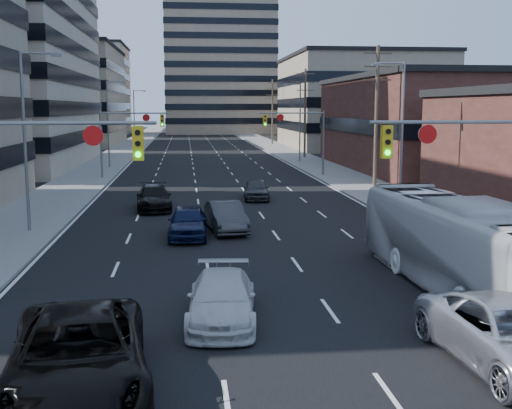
{
  "coord_description": "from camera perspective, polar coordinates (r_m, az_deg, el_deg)",
  "views": [
    {
      "loc": [
        -2.6,
        -12.89,
        6.28
      ],
      "look_at": [
        0.36,
        13.92,
        2.2
      ],
      "focal_mm": 45.0,
      "sensor_mm": 36.0,
      "label": 1
    }
  ],
  "objects": [
    {
      "name": "bg_block_left",
      "position": [
        155.03,
        -15.95,
        9.66
      ],
      "size": [
        24.0,
        24.0,
        20.0
      ],
      "primitive_type": "cube",
      "color": "#ADA089",
      "rests_on": "ground"
    },
    {
      "name": "signal_near_left",
      "position": [
        21.53,
        -19.32,
        2.91
      ],
      "size": [
        6.59,
        0.33,
        6.0
      ],
      "color": "slate",
      "rests_on": "ground"
    },
    {
      "name": "streetlight_right_near",
      "position": [
        40.06,
        12.64,
        6.64
      ],
      "size": [
        2.03,
        0.22,
        9.0
      ],
      "color": "slate",
      "rests_on": "ground"
    },
    {
      "name": "office_left_far",
      "position": [
        114.91,
        -17.25,
        9.09
      ],
      "size": [
        20.0,
        30.0,
        16.0
      ],
      "primitive_type": "cube",
      "color": "gray",
      "rests_on": "ground"
    },
    {
      "name": "sedan_blue",
      "position": [
        31.36,
        -6.07,
        -1.55
      ],
      "size": [
        1.99,
        4.64,
        1.56
      ],
      "primitive_type": "imported",
      "rotation": [
        0.0,
        0.0,
        -0.03
      ],
      "color": "black",
      "rests_on": "ground"
    },
    {
      "name": "sedan_grey_center",
      "position": [
        32.77,
        -2.7,
        -1.1
      ],
      "size": [
        2.16,
        4.78,
        1.52
      ],
      "primitive_type": "imported",
      "rotation": [
        0.0,
        0.0,
        0.12
      ],
      "color": "#343436",
      "rests_on": "ground"
    },
    {
      "name": "ground",
      "position": [
        14.57,
        4.82,
        -16.97
      ],
      "size": [
        400.0,
        400.0,
        0.0
      ],
      "primitive_type": "plane",
      "color": "black",
      "rests_on": "ground"
    },
    {
      "name": "utility_pole_distant",
      "position": [
        109.89,
        1.47,
        8.34
      ],
      "size": [
        2.2,
        0.28,
        11.0
      ],
      "color": "#4C3D2D",
      "rests_on": "ground"
    },
    {
      "name": "utility_pole_block",
      "position": [
        51.08,
        10.65,
        7.9
      ],
      "size": [
        2.2,
        0.28,
        11.0
      ],
      "color": "#4C3D2D",
      "rests_on": "ground"
    },
    {
      "name": "black_pickup",
      "position": [
        14.91,
        -15.57,
        -12.86
      ],
      "size": [
        3.73,
        6.83,
        1.81
      ],
      "primitive_type": "imported",
      "rotation": [
        0.0,
        0.0,
        0.11
      ],
      "color": "black",
      "rests_on": "ground"
    },
    {
      "name": "sidewalk_right",
      "position": [
        143.72,
        -0.66,
        6.13
      ],
      "size": [
        5.0,
        300.0,
        0.15
      ],
      "primitive_type": "cube",
      "color": "slate",
      "rests_on": "ground"
    },
    {
      "name": "office_right_far",
      "position": [
        104.6,
        9.12,
        8.9
      ],
      "size": [
        22.0,
        28.0,
        14.0
      ],
      "primitive_type": "cube",
      "color": "gray",
      "rests_on": "ground"
    },
    {
      "name": "streetlight_left_near",
      "position": [
        33.81,
        -19.63,
        6.03
      ],
      "size": [
        2.03,
        0.22,
        9.0
      ],
      "color": "slate",
      "rests_on": "ground"
    },
    {
      "name": "sidewalk_left",
      "position": [
        143.3,
        -9.9,
        6.0
      ],
      "size": [
        5.0,
        300.0,
        0.15
      ],
      "primitive_type": "cube",
      "color": "slate",
      "rests_on": "ground"
    },
    {
      "name": "road_surface",
      "position": [
        143.05,
        -5.27,
        6.06
      ],
      "size": [
        18.0,
        300.0,
        0.02
      ],
      "primitive_type": "cube",
      "color": "black",
      "rests_on": "ground"
    },
    {
      "name": "signal_far_left",
      "position": [
        58.14,
        -11.38,
        6.49
      ],
      "size": [
        6.09,
        0.33,
        6.0
      ],
      "color": "slate",
      "rests_on": "ground"
    },
    {
      "name": "streetlight_left_far",
      "position": [
        103.19,
        -10.69,
        7.78
      ],
      "size": [
        2.03,
        0.22,
        9.0
      ],
      "color": "slate",
      "rests_on": "ground"
    },
    {
      "name": "apartment_tower",
      "position": [
        164.69,
        -3.38,
        16.52
      ],
      "size": [
        26.0,
        26.0,
        58.0
      ],
      "primitive_type": "cube",
      "color": "gray",
      "rests_on": "ground"
    },
    {
      "name": "signal_far_right",
      "position": [
        58.82,
        3.81,
        6.66
      ],
      "size": [
        6.09,
        0.33,
        6.0
      ],
      "color": "slate",
      "rests_on": "ground"
    },
    {
      "name": "streetlight_right_far",
      "position": [
        74.04,
        3.81,
        7.64
      ],
      "size": [
        2.03,
        0.22,
        9.0
      ],
      "color": "slate",
      "rests_on": "ground"
    },
    {
      "name": "silver_suv",
      "position": [
        17.0,
        21.82,
        -10.75
      ],
      "size": [
        3.2,
        6.15,
        1.66
      ],
      "primitive_type": "imported",
      "rotation": [
        0.0,
        0.0,
        0.08
      ],
      "color": "silver",
      "rests_on": "ground"
    },
    {
      "name": "transit_bus",
      "position": [
        23.31,
        17.38,
        -3.32
      ],
      "size": [
        3.2,
        11.77,
        3.25
      ],
      "primitive_type": "imported",
      "rotation": [
        0.0,
        0.0,
        0.04
      ],
      "color": "silver",
      "rests_on": "ground"
    },
    {
      "name": "signal_near_right",
      "position": [
        23.26,
        19.38,
        3.3
      ],
      "size": [
        6.59,
        0.33,
        6.0
      ],
      "color": "slate",
      "rests_on": "ground"
    },
    {
      "name": "streetlight_left_mid",
      "position": [
        68.34,
        -12.9,
        7.36
      ],
      "size": [
        2.03,
        0.22,
        9.0
      ],
      "color": "slate",
      "rests_on": "ground"
    },
    {
      "name": "sedan_black_far",
      "position": [
        40.2,
        -9.06,
        0.59
      ],
      "size": [
        2.44,
        5.28,
        1.5
      ],
      "primitive_type": "imported",
      "rotation": [
        0.0,
        0.0,
        0.07
      ],
      "color": "black",
      "rests_on": "ground"
    },
    {
      "name": "bg_block_right",
      "position": [
        147.02,
        7.4,
        8.43
      ],
      "size": [
        22.0,
        22.0,
        12.0
      ],
      "primitive_type": "cube",
      "color": "gray",
      "rests_on": "ground"
    },
    {
      "name": "white_van",
      "position": [
        19.13,
        -3.06,
        -8.36
      ],
      "size": [
        2.36,
        4.98,
        1.4
      ],
      "primitive_type": "imported",
      "rotation": [
        0.0,
        0.0,
        -0.08
      ],
      "color": "silver",
      "rests_on": "ground"
    },
    {
      "name": "sedan_grey_right",
      "position": [
        44.17,
        0.03,
        1.37
      ],
      "size": [
        2.0,
        4.33,
        1.44
      ],
      "primitive_type": "imported",
      "rotation": [
        0.0,
        0.0,
        -0.07
      ],
      "color": "#333336",
      "rests_on": "ground"
    },
    {
      "name": "utility_pole_midblock",
      "position": [
        80.27,
        4.38,
        8.22
      ],
      "size": [
        2.2,
        0.28,
        11.0
      ],
      "color": "#4C3D2D",
      "rests_on": "ground"
    },
    {
      "name": "storefront_right_mid",
      "position": [
        68.31,
        16.75,
        6.75
      ],
      "size": [
        20.0,
        30.0,
        9.0
      ],
      "primitive_type": "cube",
      "color": "#472119",
      "rests_on": "ground"
    }
  ]
}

